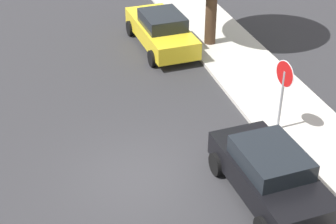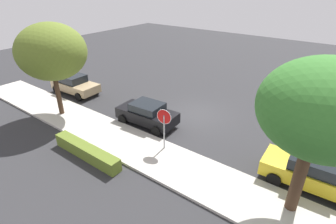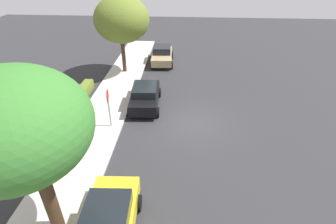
{
  "view_description": "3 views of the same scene",
  "coord_description": "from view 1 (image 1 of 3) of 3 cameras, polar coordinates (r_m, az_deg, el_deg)",
  "views": [
    {
      "loc": [
        10.77,
        -2.43,
        9.05
      ],
      "look_at": [
        -0.77,
        1.06,
        1.46
      ],
      "focal_mm": 55.0,
      "sensor_mm": 36.0,
      "label": 1
    },
    {
      "loc": [
        -8.1,
        13.95,
        8.32
      ],
      "look_at": [
        0.69,
        2.18,
        0.84
      ],
      "focal_mm": 28.0,
      "sensor_mm": 36.0,
      "label": 2
    },
    {
      "loc": [
        -13.17,
        0.51,
        8.68
      ],
      "look_at": [
        -0.56,
        1.37,
        0.97
      ],
      "focal_mm": 28.0,
      "sensor_mm": 36.0,
      "label": 3
    }
  ],
  "objects": [
    {
      "name": "ground_plane",
      "position": [
        14.28,
        -3.19,
        -7.22
      ],
      "size": [
        60.0,
        60.0,
        0.0
      ],
      "primitive_type": "plane",
      "color": "#2D2D30"
    },
    {
      "name": "parked_car_yellow",
      "position": [
        21.14,
        -0.77,
        9.08
      ],
      "size": [
        4.64,
        2.12,
        1.52
      ],
      "color": "yellow",
      "rests_on": "ground_plane"
    },
    {
      "name": "parked_car_black",
      "position": [
        13.43,
        11.19,
        -6.68
      ],
      "size": [
        3.97,
        2.1,
        1.47
      ],
      "color": "black",
      "rests_on": "ground_plane"
    },
    {
      "name": "sidewalk_curb",
      "position": [
        16.08,
        15.99,
        -3.2
      ],
      "size": [
        32.0,
        2.86,
        0.14
      ],
      "primitive_type": "cube",
      "color": "beige",
      "rests_on": "ground_plane"
    },
    {
      "name": "stop_sign",
      "position": [
        15.49,
        12.67,
        3.01
      ],
      "size": [
        0.82,
        0.14,
        2.46
      ],
      "color": "gray",
      "rests_on": "ground_plane"
    }
  ]
}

